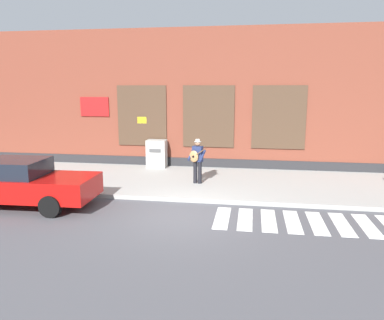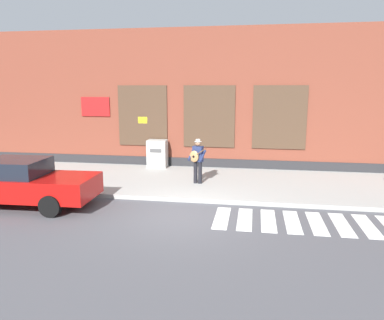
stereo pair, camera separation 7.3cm
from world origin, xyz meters
TOP-DOWN VIEW (x-y plane):
  - ground_plane at (0.00, 0.00)m, footprint 160.00×160.00m
  - sidewalk at (0.00, 3.86)m, footprint 28.00×5.08m
  - building_backdrop at (-0.00, 8.39)m, footprint 28.00×4.06m
  - crosswalk at (3.86, 0.01)m, footprint 5.78×1.90m
  - red_car at (-5.25, 0.11)m, footprint 4.66×2.10m
  - busker at (-0.07, 3.33)m, footprint 0.72×0.64m
  - utility_box at (-2.32, 5.95)m, footprint 0.88×0.59m

SIDE VIEW (x-z plane):
  - ground_plane at x=0.00m, z-range 0.00..0.00m
  - crosswalk at x=3.86m, z-range 0.00..0.01m
  - sidewalk at x=0.00m, z-range 0.00..0.15m
  - red_car at x=-5.25m, z-range 0.01..1.54m
  - utility_box at x=-2.32m, z-range 0.15..1.41m
  - busker at x=-0.07m, z-range 0.26..1.97m
  - building_backdrop at x=0.00m, z-range 0.00..6.37m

